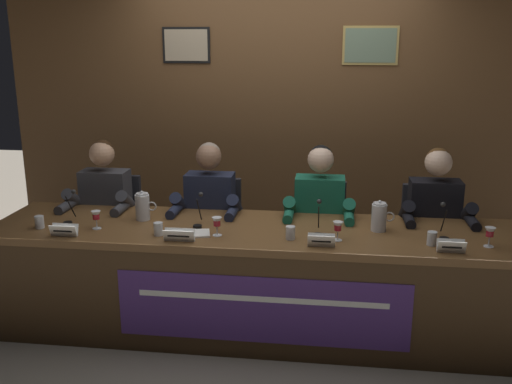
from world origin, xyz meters
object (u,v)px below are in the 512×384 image
object	(u,v)px
microphone_far_right	(444,227)
juice_glass_far_left	(96,216)
water_cup_center_left	(158,230)
water_cup_far_right	(432,239)
chair_far_left	(114,234)
water_pitcher_right_side	(379,217)
water_cup_far_left	(40,223)
nameplate_center_left	(179,235)
panelist_far_left	(102,208)
microphone_far_left	(70,212)
chair_center_left	(214,238)
chair_far_right	(428,248)
water_pitcher_left_side	(143,207)
panelist_center_right	(319,216)
document_stack_center_left	(193,234)
panelist_center_left	(208,212)
nameplate_center_right	(321,241)
water_cup_center_right	(290,233)
juice_glass_far_right	(490,233)
nameplate_far_right	(451,246)
conference_table	(254,266)
microphone_center_right	(318,224)
nameplate_far_left	(64,230)
microphone_center_left	(199,216)
panelist_far_right	(435,221)
juice_glass_center_right	(338,227)
juice_glass_center_left	(217,223)
chair_center_right	(318,243)

from	to	relation	value
microphone_far_right	juice_glass_far_left	bearing A→B (deg)	-177.48
water_cup_center_left	water_cup_far_right	xyz separation A→B (m)	(1.72, 0.04, 0.00)
chair_far_left	water_pitcher_right_side	distance (m)	2.16
water_cup_far_left	nameplate_center_left	world-z (taller)	water_cup_far_left
panelist_far_left	microphone_far_left	bearing A→B (deg)	-95.87
chair_center_left	nameplate_center_left	size ratio (longest dim) A/B	4.55
panelist_far_left	water_cup_center_left	bearing A→B (deg)	-44.63
chair_far_right	water_pitcher_left_side	size ratio (longest dim) A/B	4.30
panelist_center_right	document_stack_center_left	xyz separation A→B (m)	(-0.80, -0.58, 0.03)
water_cup_far_left	panelist_center_left	size ratio (longest dim) A/B	0.07
water_cup_far_left	nameplate_center_right	distance (m)	1.88
water_cup_center_right	juice_glass_far_right	xyz separation A→B (m)	(1.21, 0.02, 0.05)
juice_glass_far_left	chair_far_right	world-z (taller)	chair_far_right
juice_glass_far_left	panelist_center_right	bearing A→B (deg)	20.54
nameplate_far_right	microphone_far_right	world-z (taller)	microphone_far_right
conference_table	microphone_center_right	world-z (taller)	microphone_center_right
chair_center_left	water_cup_center_right	size ratio (longest dim) A/B	10.62
nameplate_far_left	nameplate_center_left	bearing A→B (deg)	0.11
microphone_center_left	nameplate_far_right	bearing A→B (deg)	-10.59
panelist_center_left	juice_glass_far_right	size ratio (longest dim) A/B	9.92
juice_glass_far_left	water_cup_center_left	bearing A→B (deg)	-9.32
chair_center_left	panelist_far_right	xyz separation A→B (m)	(1.65, -0.20, 0.28)
water_cup_center_right	microphone_far_right	distance (m)	0.97
conference_table	juice_glass_center_right	size ratio (longest dim) A/B	29.06
nameplate_far_left	water_cup_center_left	size ratio (longest dim) A/B	2.08
water_cup_far_left	water_pitcher_right_side	distance (m)	2.26
conference_table	nameplate_far_left	xyz separation A→B (m)	(-1.20, -0.21, 0.27)
water_cup_center_left	nameplate_far_right	bearing A→B (deg)	-2.63
panelist_far_right	juice_glass_far_right	distance (m)	0.62
microphone_center_left	nameplate_center_right	xyz separation A→B (m)	(0.83, -0.30, -0.03)
juice_glass_center_left	panelist_far_right	bearing A→B (deg)	21.69
chair_far_left	water_cup_center_right	xyz separation A→B (m)	(1.48, -0.79, 0.34)
nameplate_center_left	panelist_center_left	bearing A→B (deg)	87.50
microphone_center_left	juice_glass_far_left	bearing A→B (deg)	-167.95
nameplate_center_right	microphone_center_right	distance (m)	0.23
juice_glass_center_right	nameplate_far_right	distance (m)	0.68
water_cup_center_left	panelist_far_right	xyz separation A→B (m)	(1.85, 0.62, -0.07)
juice_glass_center_right	panelist_far_right	distance (m)	0.91
water_cup_center_right	water_cup_far_left	bearing A→B (deg)	179.89
chair_center_right	panelist_far_right	bearing A→B (deg)	-13.58
juice_glass_far_left	water_pitcher_right_side	bearing A→B (deg)	6.11
panelist_center_right	chair_far_right	distance (m)	0.89
chair_center_left	nameplate_far_right	bearing A→B (deg)	-29.21
chair_far_left	document_stack_center_left	bearing A→B (deg)	-42.52
water_cup_far_right	water_pitcher_right_side	size ratio (longest dim) A/B	0.40
chair_far_left	nameplate_center_right	xyz separation A→B (m)	(1.68, -0.90, 0.34)
chair_center_left	juice_glass_far_left	bearing A→B (deg)	-130.57
juice_glass_far_left	nameplate_far_right	distance (m)	2.27
juice_glass_far_left	nameplate_far_right	size ratio (longest dim) A/B	0.76
juice_glass_far_left	microphone_center_right	bearing A→B (deg)	2.72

